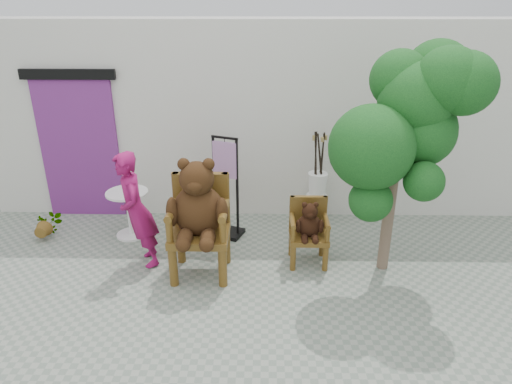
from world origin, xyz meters
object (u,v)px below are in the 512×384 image
at_px(chair_big, 199,211).
at_px(chair_small, 309,226).
at_px(display_stand, 226,199).
at_px(tree, 413,114).
at_px(cafe_table, 129,208).
at_px(stool_bucket, 317,184).
at_px(person, 137,211).

bearing_deg(chair_big, chair_small, 12.02).
relative_size(display_stand, tree, 0.53).
bearing_deg(tree, cafe_table, 165.20).
relative_size(display_stand, stool_bucket, 1.04).
relative_size(chair_big, cafe_table, 2.20).
bearing_deg(chair_big, display_stand, 76.51).
distance_m(person, cafe_table, 0.92).
distance_m(chair_big, person, 0.85).
xyz_separation_m(person, cafe_table, (-0.36, 0.78, -0.34)).
bearing_deg(stool_bucket, cafe_table, -169.55).
relative_size(person, stool_bucket, 1.07).
xyz_separation_m(person, display_stand, (1.07, 0.83, -0.19)).
distance_m(person, stool_bucket, 2.76).
xyz_separation_m(chair_big, cafe_table, (-1.18, 0.97, -0.44)).
bearing_deg(person, cafe_table, -176.93).
distance_m(chair_big, tree, 2.72).
xyz_separation_m(chair_big, person, (-0.82, 0.20, -0.10)).
distance_m(cafe_table, tree, 4.09).
distance_m(display_stand, stool_bucket, 1.45).
relative_size(chair_small, person, 0.57).
bearing_deg(chair_big, cafe_table, 140.34).
relative_size(cafe_table, stool_bucket, 0.48).
height_order(display_stand, tree, tree).
bearing_deg(chair_small, person, -177.44).
relative_size(chair_small, display_stand, 0.58).
bearing_deg(stool_bucket, chair_small, -100.96).
height_order(person, stool_bucket, person).
bearing_deg(stool_bucket, person, -152.02).
bearing_deg(chair_small, stool_bucket, 79.04).
bearing_deg(person, tree, 65.34).
relative_size(chair_big, tree, 0.55).
height_order(stool_bucket, tree, tree).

